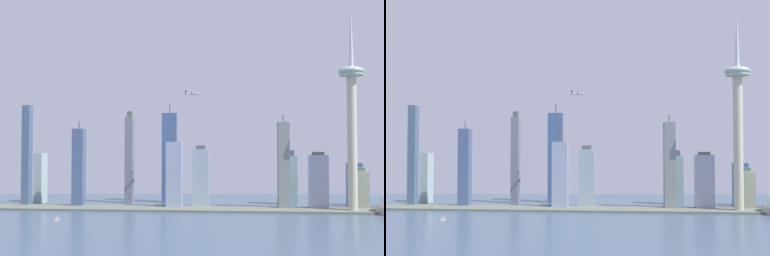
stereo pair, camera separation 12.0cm
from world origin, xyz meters
The scene contains 16 objects.
waterfront_pier centered at (0.00, 540.30, 1.42)m, with size 789.12×57.78×2.84m, color #616B59.
observation_tower centered at (187.46, 537.55, 147.94)m, with size 36.90×36.90×304.57m.
skyscraper_0 centered at (-224.88, 564.05, 60.93)m, with size 17.41×18.90×133.37m.
skyscraper_1 centered at (205.90, 580.64, 29.45)m, with size 27.13×22.41×62.04m.
skyscraper_2 centered at (-91.81, 640.70, 75.42)m, with size 25.06×17.04×166.23m.
skyscraper_3 centered at (-34.36, 575.70, 45.86)m, with size 24.35×18.20×95.70m.
skyscraper_4 centered at (-73.94, 562.07, 50.60)m, with size 23.71×23.73×122.88m.
skyscraper_6 centered at (143.29, 564.48, 41.55)m, with size 27.52×20.95×85.94m.
skyscraper_7 centered at (-311.39, 569.12, 79.74)m, with size 12.24×15.53×159.49m.
skyscraper_8 centered at (-306.96, 615.04, 41.41)m, with size 13.28×26.89×82.83m.
skyscraper_9 centered at (107.58, 626.24, 41.12)m, with size 22.26×19.15×87.89m.
skyscraper_10 centered at (-157.25, 623.30, 73.20)m, with size 13.18×17.07×152.63m.
skyscraper_11 centered at (208.32, 619.85, 33.95)m, with size 22.66×18.71×67.91m.
skyscraper_12 centered at (91.93, 565.83, 65.46)m, with size 16.76×23.00×141.90m.
boat_1 centered at (-205.71, 418.59, 1.73)m, with size 7.26×4.52×4.81m.
airplane centered at (-48.41, 583.94, 177.35)m, with size 25.41×27.08×7.35m.
Camera 2 is at (22.51, -203.37, 92.80)m, focal length 46.97 mm.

